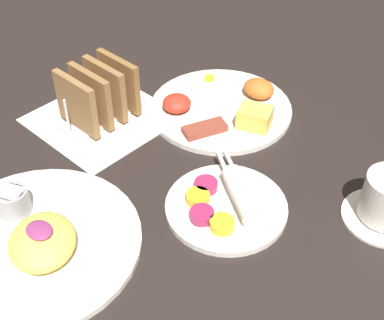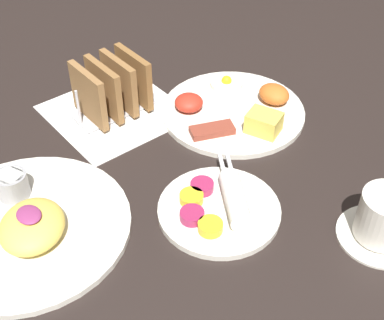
{
  "view_description": "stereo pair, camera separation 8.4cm",
  "coord_description": "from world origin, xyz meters",
  "px_view_note": "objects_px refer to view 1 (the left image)",
  "views": [
    {
      "loc": [
        0.49,
        -0.42,
        0.58
      ],
      "look_at": [
        0.05,
        0.05,
        0.03
      ],
      "focal_mm": 50.0,
      "sensor_mm": 36.0,
      "label": 1
    },
    {
      "loc": [
        0.54,
        -0.36,
        0.58
      ],
      "look_at": [
        0.05,
        0.05,
        0.03
      ],
      "focal_mm": 50.0,
      "sensor_mm": 36.0,
      "label": 2
    }
  ],
  "objects_px": {
    "plate_condiments": "(226,204)",
    "toast_rack": "(99,95)",
    "plate_breakfast": "(223,106)",
    "plate_foreground": "(35,239)"
  },
  "relations": [
    {
      "from": "plate_breakfast",
      "to": "plate_foreground",
      "type": "height_order",
      "value": "plate_foreground"
    },
    {
      "from": "plate_condiments",
      "to": "plate_foreground",
      "type": "distance_m",
      "value": 0.28
    },
    {
      "from": "toast_rack",
      "to": "plate_breakfast",
      "type": "bearing_deg",
      "value": 49.05
    },
    {
      "from": "plate_breakfast",
      "to": "plate_condiments",
      "type": "relative_size",
      "value": 1.43
    },
    {
      "from": "plate_foreground",
      "to": "toast_rack",
      "type": "bearing_deg",
      "value": 123.2
    },
    {
      "from": "plate_breakfast",
      "to": "plate_condiments",
      "type": "height_order",
      "value": "plate_breakfast"
    },
    {
      "from": "plate_breakfast",
      "to": "plate_foreground",
      "type": "relative_size",
      "value": 0.87
    },
    {
      "from": "plate_condiments",
      "to": "toast_rack",
      "type": "height_order",
      "value": "toast_rack"
    },
    {
      "from": "plate_breakfast",
      "to": "plate_condiments",
      "type": "distance_m",
      "value": 0.25
    },
    {
      "from": "plate_breakfast",
      "to": "plate_condiments",
      "type": "xyz_separation_m",
      "value": [
        0.17,
        -0.19,
        -0.0
      ]
    }
  ]
}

